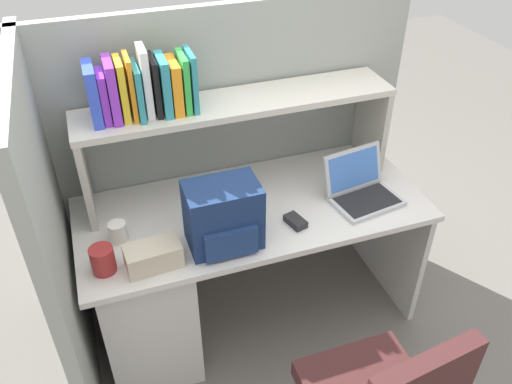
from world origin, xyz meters
TOP-DOWN VIEW (x-y plane):
  - ground_plane at (0.00, 0.00)m, footprint 8.00×8.00m
  - desk at (-0.39, 0.00)m, footprint 1.60×0.70m
  - cubicle_partition_rear at (0.00, 0.38)m, footprint 1.84×0.05m
  - cubicle_partition_left at (-0.85, -0.05)m, footprint 0.05×1.06m
  - overhead_hutch at (0.00, 0.20)m, footprint 1.44×0.28m
  - reference_books_on_shelf at (-0.41, 0.20)m, footprint 0.43×0.19m
  - laptop at (0.50, -0.10)m, footprint 0.35×0.31m
  - backpack at (-0.19, -0.19)m, footprint 0.30×0.23m
  - computer_mouse at (0.14, -0.18)m, footprint 0.09×0.12m
  - paper_cup at (-0.61, -0.03)m, footprint 0.08×0.08m
  - tissue_box at (-0.50, -0.23)m, footprint 0.23×0.14m
  - snack_canister at (-0.69, -0.20)m, footprint 0.10×0.10m

SIDE VIEW (x-z plane):
  - ground_plane at x=0.00m, z-range 0.00..0.00m
  - desk at x=-0.39m, z-range 0.04..0.77m
  - computer_mouse at x=0.14m, z-range 0.73..0.76m
  - paper_cup at x=-0.61m, z-range 0.73..0.82m
  - cubicle_partition_rear at x=0.00m, z-range 0.00..1.55m
  - cubicle_partition_left at x=-0.85m, z-range 0.00..1.55m
  - tissue_box at x=-0.50m, z-range 0.73..0.83m
  - laptop at x=0.50m, z-range 0.67..0.89m
  - snack_canister at x=-0.69m, z-range 0.73..0.84m
  - backpack at x=-0.19m, z-range 0.73..1.01m
  - overhead_hutch at x=0.00m, z-range 0.86..1.31m
  - reference_books_on_shelf at x=-0.41m, z-range 1.16..1.44m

